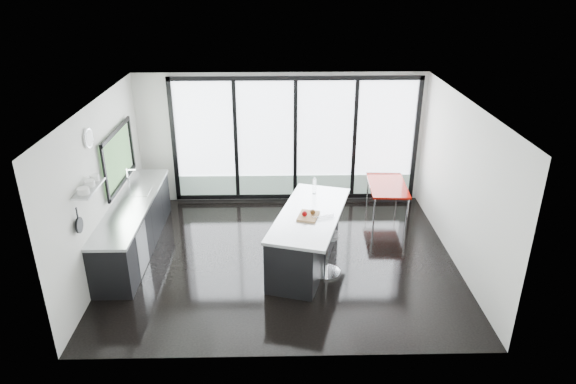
{
  "coord_description": "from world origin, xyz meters",
  "views": [
    {
      "loc": [
        -0.08,
        -7.85,
        4.79
      ],
      "look_at": [
        0.1,
        0.3,
        1.15
      ],
      "focal_mm": 32.0,
      "sensor_mm": 36.0,
      "label": 1
    }
  ],
  "objects_px": {
    "bar_stool_near": "(326,253)",
    "bar_stool_far": "(319,232)",
    "island": "(305,237)",
    "red_table": "(386,200)"
  },
  "relations": [
    {
      "from": "island",
      "to": "bar_stool_far",
      "type": "bearing_deg",
      "value": 55.52
    },
    {
      "from": "bar_stool_far",
      "to": "bar_stool_near",
      "type": "bearing_deg",
      "value": -103.82
    },
    {
      "from": "red_table",
      "to": "bar_stool_near",
      "type": "bearing_deg",
      "value": -123.67
    },
    {
      "from": "bar_stool_near",
      "to": "island",
      "type": "bearing_deg",
      "value": 112.21
    },
    {
      "from": "bar_stool_near",
      "to": "bar_stool_far",
      "type": "height_order",
      "value": "bar_stool_near"
    },
    {
      "from": "island",
      "to": "bar_stool_far",
      "type": "xyz_separation_m",
      "value": [
        0.27,
        0.4,
        -0.13
      ]
    },
    {
      "from": "bar_stool_near",
      "to": "red_table",
      "type": "height_order",
      "value": "bar_stool_near"
    },
    {
      "from": "bar_stool_near",
      "to": "red_table",
      "type": "bearing_deg",
      "value": 38.43
    },
    {
      "from": "island",
      "to": "red_table",
      "type": "relative_size",
      "value": 1.96
    },
    {
      "from": "bar_stool_far",
      "to": "island",
      "type": "bearing_deg",
      "value": -142.32
    }
  ]
}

